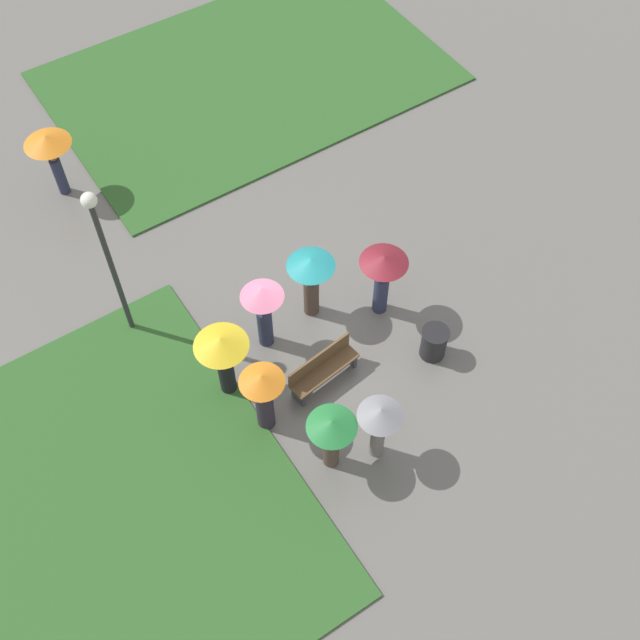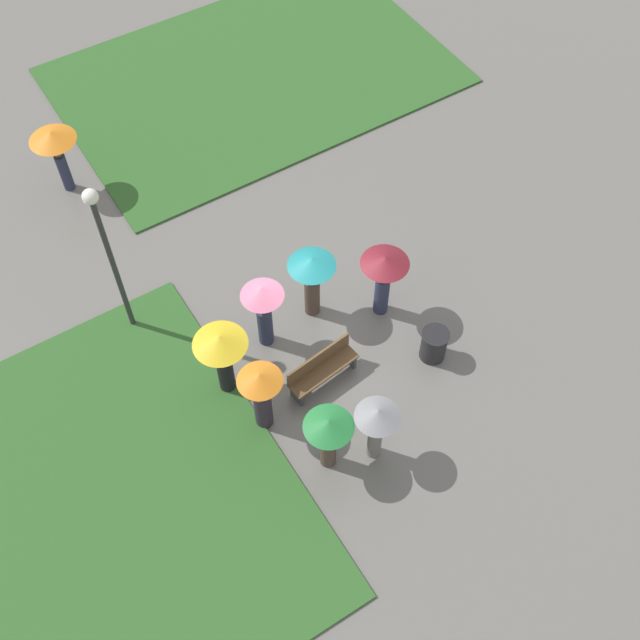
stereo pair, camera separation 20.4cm
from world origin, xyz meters
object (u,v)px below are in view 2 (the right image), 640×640
crowd_person_maroon (384,273)px  crowd_person_teal (312,274)px  crowd_person_yellow (222,351)px  crowd_person_pink (263,304)px  lone_walker_far_path (54,144)px  crowd_person_grey (377,422)px  crowd_person_green (329,433)px  lamp_post (107,245)px  trash_bin (434,345)px  crowd_person_orange (261,392)px  park_bench (322,368)px

crowd_person_maroon → crowd_person_teal: bearing=51.8°
crowd_person_yellow → crowd_person_pink: 1.46m
crowd_person_yellow → lone_walker_far_path: crowd_person_yellow is taller
crowd_person_yellow → crowd_person_grey: bearing=-87.5°
crowd_person_maroon → crowd_person_green: (-3.08, -2.59, -0.10)m
lamp_post → trash_bin: size_ratio=5.23×
crowd_person_teal → crowd_person_grey: 3.83m
crowd_person_green → lone_walker_far_path: 10.21m
trash_bin → lone_walker_far_path: size_ratio=0.44×
lone_walker_far_path → trash_bin: bearing=-126.9°
crowd_person_orange → park_bench: bearing=-6.9°
park_bench → crowd_person_teal: 2.08m
crowd_person_pink → crowd_person_grey: crowd_person_pink is taller
crowd_person_green → lone_walker_far_path: lone_walker_far_path is taller
lone_walker_far_path → crowd_person_pink: bearing=-139.0°
park_bench → crowd_person_yellow: 2.28m
park_bench → crowd_person_grey: 2.23m
crowd_person_green → crowd_person_pink: size_ratio=0.88×
crowd_person_pink → park_bench: bearing=-149.7°
lamp_post → crowd_person_maroon: size_ratio=2.30×
crowd_person_yellow → crowd_person_orange: size_ratio=1.03×
park_bench → trash_bin: size_ratio=2.06×
trash_bin → crowd_person_orange: size_ratio=0.43×
crowd_person_yellow → crowd_person_green: crowd_person_yellow is taller
trash_bin → crowd_person_teal: bearing=123.2°
crowd_person_grey → lone_walker_far_path: lone_walker_far_path is taller
crowd_person_yellow → trash_bin: bearing=-50.6°
crowd_person_yellow → crowd_person_grey: crowd_person_yellow is taller
crowd_person_maroon → crowd_person_orange: 3.89m
park_bench → crowd_person_green: 2.10m
trash_bin → crowd_person_yellow: (-4.25, 1.70, 1.05)m
lamp_post → crowd_person_orange: 4.30m
crowd_person_teal → crowd_person_maroon: crowd_person_maroon is taller
crowd_person_green → lone_walker_far_path: size_ratio=0.92×
lamp_post → crowd_person_orange: size_ratio=2.27×
lamp_post → crowd_person_teal: size_ratio=2.30×
crowd_person_green → crowd_person_grey: 0.96m
park_bench → crowd_person_grey: bearing=-98.2°
park_bench → crowd_person_green: crowd_person_green is taller
crowd_person_orange → lone_walker_far_path: (-0.91, 8.61, 0.27)m
crowd_person_maroon → crowd_person_orange: crowd_person_orange is taller
trash_bin → crowd_person_grey: bearing=-152.6°
crowd_person_teal → crowd_person_pink: 1.33m
crowd_person_teal → trash_bin: bearing=-156.9°
park_bench → crowd_person_maroon: size_ratio=0.90×
crowd_person_yellow → lamp_post: bearing=83.1°
park_bench → lamp_post: (-2.89, 3.54, 2.35)m
trash_bin → crowd_person_green: bearing=-164.4°
crowd_person_pink → crowd_person_green: bearing=-175.3°
crowd_person_green → crowd_person_orange: size_ratio=0.90×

